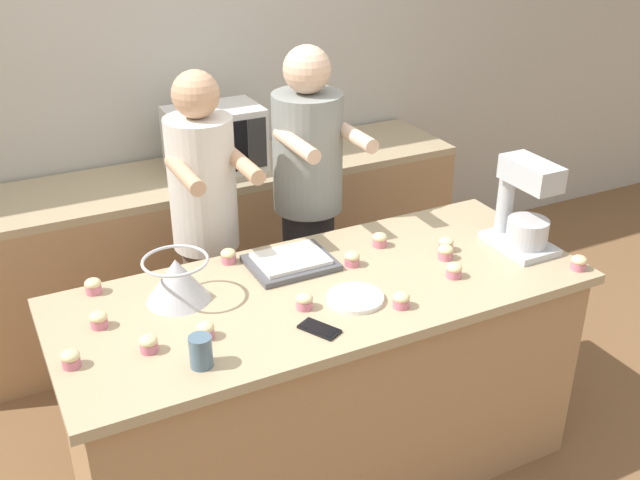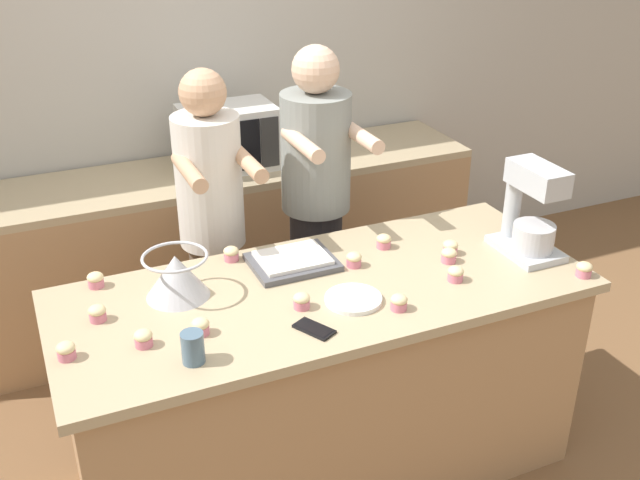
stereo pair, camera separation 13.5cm
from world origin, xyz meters
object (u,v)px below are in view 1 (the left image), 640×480
at_px(person_right, 308,213).
at_px(cupcake_4, 99,320).
at_px(cupcake_6, 205,330).
at_px(cupcake_7, 445,252).
at_px(cupcake_12, 446,244).
at_px(cupcake_13, 71,359).
at_px(stand_mixer, 524,210).
at_px(cupcake_3, 352,259).
at_px(baking_tray, 291,262).
at_px(drinking_glass, 201,351).
at_px(cupcake_2, 93,286).
at_px(person_left, 207,239).
at_px(cupcake_1, 228,256).
at_px(cupcake_11, 304,301).
at_px(mixing_bowl, 177,279).
at_px(microwave_oven, 215,139).
at_px(cupcake_9, 454,270).
at_px(cupcake_10, 380,240).
at_px(small_plate, 355,298).
at_px(cupcake_8, 579,262).
at_px(cupcake_5, 401,300).
at_px(cell_phone, 319,329).
at_px(cupcake_0, 149,343).

distance_m(person_right, cupcake_4, 1.22).
bearing_deg(cupcake_6, cupcake_7, 5.42).
distance_m(cupcake_12, cupcake_13, 1.54).
relative_size(stand_mixer, cupcake_6, 6.22).
xyz_separation_m(cupcake_3, cupcake_7, (0.37, -0.12, 0.00)).
bearing_deg(person_right, baking_tray, -123.48).
relative_size(cupcake_3, cupcake_12, 1.00).
distance_m(drinking_glass, cupcake_2, 0.65).
distance_m(person_left, cupcake_1, 0.33).
distance_m(cupcake_7, cupcake_11, 0.68).
xyz_separation_m(person_right, stand_mixer, (0.62, -0.75, 0.19)).
distance_m(mixing_bowl, microwave_oven, 1.35).
bearing_deg(person_right, stand_mixer, -50.18).
relative_size(person_left, person_right, 0.97).
relative_size(baking_tray, drinking_glass, 3.07).
relative_size(cupcake_9, cupcake_11, 1.00).
bearing_deg(person_right, cupcake_4, -152.62).
bearing_deg(person_right, cupcake_12, -62.66).
relative_size(cupcake_10, cupcake_13, 1.00).
bearing_deg(cupcake_13, small_plate, -3.19).
bearing_deg(microwave_oven, cupcake_3, -84.97).
height_order(person_right, cupcake_4, person_right).
bearing_deg(baking_tray, cupcake_2, 169.34).
bearing_deg(cupcake_9, mixing_bowl, 162.37).
bearing_deg(microwave_oven, cupcake_12, -68.73).
relative_size(mixing_bowl, small_plate, 1.15).
height_order(cupcake_2, cupcake_7, same).
bearing_deg(small_plate, cupcake_12, 18.39).
height_order(stand_mixer, cupcake_8, stand_mixer).
height_order(person_right, cupcake_10, person_right).
xyz_separation_m(drinking_glass, cupcake_5, (0.76, 0.01, -0.02)).
bearing_deg(cupcake_7, cupcake_13, -177.59).
height_order(baking_tray, cupcake_6, cupcake_6).
distance_m(person_right, cupcake_10, 0.48).
distance_m(cell_phone, cupcake_8, 1.11).
xyz_separation_m(mixing_bowl, microwave_oven, (0.59, 1.22, 0.07)).
height_order(cupcake_1, cupcake_4, same).
distance_m(stand_mixer, baking_tray, 0.98).
height_order(person_right, cupcake_11, person_right).
relative_size(cupcake_7, cupcake_12, 1.00).
height_order(cupcake_6, cupcake_11, same).
bearing_deg(cupcake_1, cupcake_6, -118.96).
xyz_separation_m(cupcake_11, cupcake_13, (-0.82, 0.02, 0.00)).
bearing_deg(person_right, cupcake_8, -54.99).
relative_size(stand_mixer, cupcake_2, 6.22).
bearing_deg(cupcake_7, cell_phone, -161.18).
bearing_deg(drinking_glass, cupcake_3, 26.03).
bearing_deg(stand_mixer, person_left, 146.43).
bearing_deg(cupcake_0, cupcake_10, 16.18).
relative_size(cell_phone, cupcake_1, 2.57).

